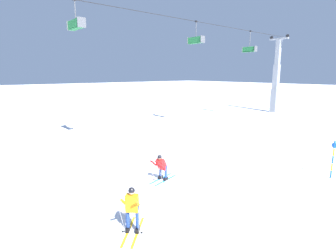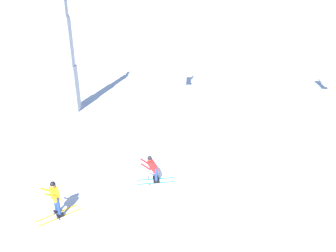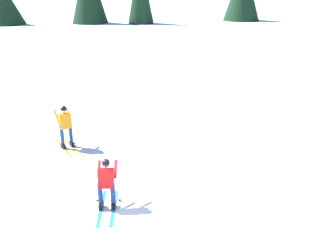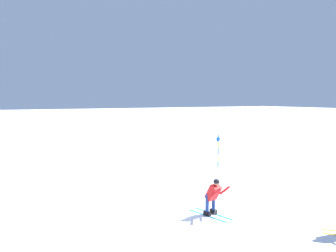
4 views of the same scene
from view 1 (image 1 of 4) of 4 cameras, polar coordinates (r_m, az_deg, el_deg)
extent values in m
plane|color=white|center=(13.43, 0.23, -12.04)|extent=(260.00, 260.00, 0.00)
cube|color=#198CCC|center=(13.65, -0.49, -11.62)|extent=(1.77, 0.49, 0.01)
cube|color=black|center=(13.62, -0.49, -11.28)|extent=(0.30, 0.17, 0.16)
cylinder|color=navy|center=(13.47, -0.49, -9.76)|extent=(0.13, 0.13, 0.62)
cube|color=#198CCC|center=(13.84, -1.65, -11.28)|extent=(1.77, 0.49, 0.01)
cube|color=black|center=(13.81, -1.65, -10.95)|extent=(0.30, 0.17, 0.16)
cylinder|color=navy|center=(13.67, -1.66, -9.44)|extent=(0.13, 0.13, 0.62)
cube|color=red|center=(13.33, -1.45, -8.22)|extent=(0.58, 0.52, 0.62)
sphere|color=#997051|center=(13.11, -1.83, -6.85)|extent=(0.20, 0.20, 0.20)
sphere|color=black|center=(13.10, -1.83, -6.71)|extent=(0.22, 0.22, 0.22)
cylinder|color=red|center=(12.92, -1.57, -8.40)|extent=(0.47, 0.19, 0.41)
cylinder|color=gray|center=(13.07, -1.47, -10.78)|extent=(0.43, 0.24, 1.05)
cylinder|color=black|center=(13.31, -0.83, -12.03)|extent=(0.07, 0.07, 0.01)
cylinder|color=red|center=(13.19, -3.16, -7.99)|extent=(0.47, 0.19, 0.41)
cylinder|color=gray|center=(13.39, -3.36, -10.23)|extent=(0.48, 0.03, 1.05)
cylinder|color=black|center=(13.68, -3.01, -11.38)|extent=(0.07, 0.07, 0.01)
cube|color=gray|center=(39.49, 21.95, 5.12)|extent=(0.82, 0.82, 3.23)
cube|color=gray|center=(39.32, 22.30, 9.80)|extent=(0.68, 0.68, 3.23)
cube|color=gray|center=(39.41, 22.66, 14.49)|extent=(0.55, 0.55, 3.23)
cube|color=gray|center=(39.57, 22.86, 16.95)|extent=(0.28, 2.54, 0.18)
cylinder|color=black|center=(40.11, 21.44, 17.32)|extent=(0.10, 0.44, 0.44)
cylinder|color=black|center=(39.10, 24.37, 17.28)|extent=(0.10, 0.44, 0.44)
cylinder|color=black|center=(26.05, 4.39, 21.84)|extent=(39.72, 0.05, 0.05)
cube|color=black|center=(20.28, -19.53, 24.31)|extent=(0.20, 0.16, 0.14)
cylinder|color=#4C4F54|center=(20.14, -19.40, 22.56)|extent=(0.07, 0.07, 1.27)
cube|color=#1E6633|center=(19.93, -19.17, 19.24)|extent=(0.45, 1.86, 0.06)
cube|color=#1E6633|center=(19.90, -19.78, 20.02)|extent=(0.06, 1.86, 0.55)
cylinder|color=#4C4F54|center=(20.10, -18.37, 20.09)|extent=(0.04, 1.76, 0.04)
cube|color=#4C4F54|center=(20.83, -20.21, 19.57)|extent=(0.57, 0.05, 0.63)
cube|color=#4C4F54|center=(19.13, -18.14, 20.50)|extent=(0.57, 0.05, 0.63)
cube|color=black|center=(26.79, 6.11, 21.52)|extent=(0.20, 0.16, 0.14)
cylinder|color=#4C4F54|center=(26.67, 6.08, 20.03)|extent=(0.07, 0.07, 1.40)
cube|color=#1E6633|center=(26.51, 6.02, 17.36)|extent=(0.45, 1.76, 0.06)
cube|color=#1E6633|center=(26.40, 5.72, 17.99)|extent=(0.06, 1.76, 0.55)
cylinder|color=#4C4F54|center=(26.76, 6.51, 17.94)|extent=(0.04, 1.67, 0.04)
cube|color=#4C4F54|center=(27.15, 4.63, 17.83)|extent=(0.57, 0.05, 0.63)
cube|color=#4C4F54|center=(25.94, 7.51, 18.07)|extent=(0.57, 0.05, 0.63)
cube|color=black|center=(33.81, 17.37, 18.94)|extent=(0.20, 0.16, 0.14)
cylinder|color=#4C4F54|center=(33.70, 17.28, 17.47)|extent=(0.07, 0.07, 1.75)
cube|color=#1E6633|center=(33.56, 17.13, 15.06)|extent=(0.45, 1.66, 0.06)
cube|color=#1E6633|center=(33.42, 16.97, 15.56)|extent=(0.06, 1.66, 0.55)
cylinder|color=#4C4F54|center=(33.84, 17.45, 15.52)|extent=(0.04, 1.58, 0.04)
cube|color=#4C4F54|center=(34.04, 15.94, 15.53)|extent=(0.57, 0.05, 0.63)
cube|color=#4C4F54|center=(33.14, 18.41, 15.52)|extent=(0.57, 0.05, 0.63)
cylinder|color=blue|center=(16.21, 31.69, -8.87)|extent=(0.07, 0.07, 0.40)
cylinder|color=yellow|center=(16.09, 31.84, -7.53)|extent=(0.07, 0.07, 0.40)
cylinder|color=blue|center=(15.98, 31.99, -6.16)|extent=(0.07, 0.07, 0.40)
cylinder|color=yellow|center=(15.87, 32.14, -4.78)|extent=(0.07, 0.07, 0.40)
cylinder|color=blue|center=(15.78, 32.29, -3.38)|extent=(0.07, 0.07, 0.40)
cylinder|color=blue|center=(15.80, 32.29, -3.55)|extent=(0.02, 0.28, 0.28)
cube|color=yellow|center=(9.78, -6.54, -21.73)|extent=(1.36, 1.30, 0.01)
cube|color=black|center=(9.73, -6.56, -21.30)|extent=(0.28, 0.27, 0.16)
cylinder|color=navy|center=(9.49, -6.62, -18.90)|extent=(0.13, 0.13, 0.78)
cube|color=yellow|center=(9.85, -8.57, -21.52)|extent=(1.36, 1.30, 0.01)
cube|color=black|center=(9.80, -8.59, -21.10)|extent=(0.28, 0.27, 0.16)
cylinder|color=navy|center=(9.56, -8.68, -18.71)|extent=(0.13, 0.13, 0.78)
cube|color=orange|center=(9.26, -7.77, -16.12)|extent=(0.50, 0.51, 0.60)
sphere|color=beige|center=(9.06, -7.86, -13.83)|extent=(0.21, 0.21, 0.21)
sphere|color=black|center=(9.05, -7.87, -13.63)|extent=(0.23, 0.23, 0.23)
cylinder|color=orange|center=(8.96, -6.66, -16.09)|extent=(0.40, 0.39, 0.42)
cylinder|color=gray|center=(9.26, -6.30, -19.96)|extent=(0.23, 0.34, 1.11)
cylinder|color=black|center=(9.65, -5.71, -21.90)|extent=(0.07, 0.07, 0.01)
cylinder|color=orange|center=(9.06, -9.61, -15.84)|extent=(0.40, 0.39, 0.42)
cylinder|color=gray|center=(9.38, -9.80, -19.61)|extent=(0.35, 0.21, 1.11)
cylinder|color=black|center=(9.79, -9.68, -21.49)|extent=(0.07, 0.07, 0.01)
camera|label=2|loc=(11.13, 74.20, 23.08)|focal=36.31mm
camera|label=3|loc=(21.08, 11.52, 12.76)|focal=40.28mm
camera|label=4|loc=(17.14, -46.52, 4.10)|focal=36.49mm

